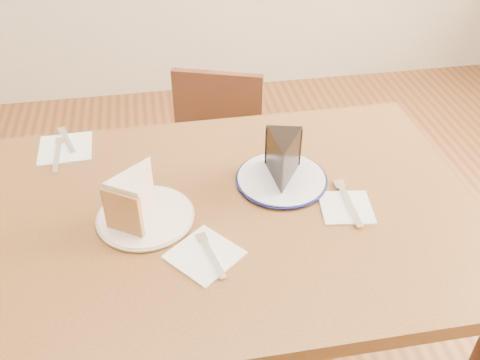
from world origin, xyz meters
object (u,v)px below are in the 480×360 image
Objects in this scene: plate_navy at (281,179)px; chocolate_cake at (283,162)px; carrot_cake at (139,195)px; table at (223,240)px; chair_far at (213,172)px; plate_cream at (146,217)px.

chocolate_cake is at bearing -93.07° from plate_navy.
table is at bearing 29.93° from carrot_cake.
plate_navy is at bearing 121.71° from chair_far.
plate_navy reaches higher than chair_far.
plate_cream reaches higher than chair_far.
chair_far is at bearing 100.61° from carrot_cake.
plate_navy is (0.16, 0.08, 0.10)m from table.
plate_navy reaches higher than table.
plate_navy is 1.77× the size of chocolate_cake.
chocolate_cake is (0.34, 0.08, 0.06)m from plate_cream.
plate_navy is 1.76× the size of carrot_cake.
carrot_cake is (-0.01, 0.01, 0.06)m from plate_cream.
chair_far is (0.05, 0.58, -0.23)m from table.
plate_cream is at bearing 27.14° from chocolate_cake.
carrot_cake is at bearing -168.20° from plate_navy.
chocolate_cake is (0.34, 0.07, -0.00)m from carrot_cake.
plate_cream is 0.35m from plate_navy.
carrot_cake is 0.35m from chocolate_cake.
chocolate_cake is at bearing 121.57° from chair_far.
chocolate_cake reaches higher than plate_cream.
carrot_cake reaches higher than table.
chair_far is at bearing -63.26° from chocolate_cake.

